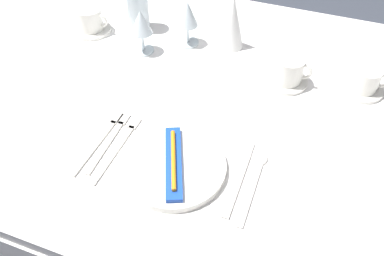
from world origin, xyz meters
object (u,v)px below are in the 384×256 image
(fork_outer, at_px, (119,146))
(fork_inner, at_px, (110,139))
(wine_glass_centre, at_px, (141,24))
(drink_tumbler, at_px, (138,11))
(napkin_folded, at_px, (233,21))
(coffee_cup_far, at_px, (365,78))
(spoon_soup, at_px, (255,178))
(fork_salad, at_px, (100,140))
(dinner_plate, at_px, (174,166))
(coffee_cup_left, at_px, (289,69))
(coffee_cup_right, at_px, (90,19))
(toothbrush_package, at_px, (173,162))
(wine_glass_left, at_px, (188,16))
(dinner_knife, at_px, (238,180))

(fork_outer, bearing_deg, fork_inner, 158.69)
(wine_glass_centre, bearing_deg, drink_tumbler, 120.78)
(fork_inner, xyz_separation_m, napkin_folded, (0.16, 0.49, 0.08))
(fork_inner, distance_m, coffee_cup_far, 0.70)
(spoon_soup, distance_m, wine_glass_centre, 0.58)
(fork_salad, height_order, napkin_folded, napkin_folded)
(dinner_plate, height_order, coffee_cup_left, coffee_cup_left)
(drink_tumbler, distance_m, napkin_folded, 0.32)
(coffee_cup_right, bearing_deg, fork_salad, -57.62)
(fork_salad, relative_size, napkin_folded, 1.27)
(spoon_soup, distance_m, coffee_cup_left, 0.37)
(coffee_cup_right, relative_size, wine_glass_centre, 0.76)
(toothbrush_package, height_order, wine_glass_left, wine_glass_left)
(toothbrush_package, relative_size, wine_glass_centre, 1.49)
(wine_glass_centre, distance_m, drink_tumbler, 0.14)
(coffee_cup_left, bearing_deg, toothbrush_package, -114.17)
(coffee_cup_left, bearing_deg, wine_glass_centre, -179.79)
(dinner_knife, bearing_deg, coffee_cup_right, 145.64)
(coffee_cup_right, distance_m, wine_glass_centre, 0.22)
(dinner_plate, relative_size, drink_tumbler, 1.73)
(toothbrush_package, bearing_deg, fork_salad, 174.41)
(spoon_soup, xyz_separation_m, coffee_cup_left, (-0.00, 0.37, 0.04))
(dinner_knife, distance_m, coffee_cup_far, 0.48)
(fork_salad, height_order, coffee_cup_far, coffee_cup_far)
(spoon_soup, height_order, drink_tumbler, drink_tumbler)
(wine_glass_centre, bearing_deg, dinner_knife, -42.63)
(fork_inner, relative_size, napkin_folded, 1.21)
(dinner_knife, height_order, spoon_soup, spoon_soup)
(dinner_knife, height_order, wine_glass_centre, wine_glass_centre)
(coffee_cup_right, bearing_deg, fork_outer, -52.98)
(spoon_soup, bearing_deg, coffee_cup_far, 63.53)
(toothbrush_package, height_order, coffee_cup_right, coffee_cup_right)
(dinner_knife, bearing_deg, coffee_cup_left, 85.15)
(spoon_soup, relative_size, napkin_folded, 1.23)
(toothbrush_package, distance_m, wine_glass_centre, 0.49)
(toothbrush_package, bearing_deg, fork_inner, 170.82)
(dinner_plate, xyz_separation_m, coffee_cup_left, (0.18, 0.40, 0.04))
(wine_glass_centre, height_order, wine_glass_left, wine_glass_left)
(fork_salad, xyz_separation_m, coffee_cup_right, (-0.27, 0.43, 0.04))
(fork_outer, distance_m, fork_salad, 0.05)
(toothbrush_package, xyz_separation_m, spoon_soup, (0.18, 0.04, -0.02))
(spoon_soup, bearing_deg, fork_outer, -176.57)
(spoon_soup, bearing_deg, toothbrush_package, -168.44)
(fork_outer, height_order, coffee_cup_left, coffee_cup_left)
(dinner_plate, height_order, coffee_cup_far, coffee_cup_far)
(dinner_plate, height_order, wine_glass_left, wine_glass_left)
(coffee_cup_left, distance_m, wine_glass_centre, 0.45)
(fork_salad, bearing_deg, wine_glass_centre, 99.16)
(fork_salad, relative_size, drink_tumbler, 1.59)
(fork_inner, bearing_deg, coffee_cup_left, 45.90)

